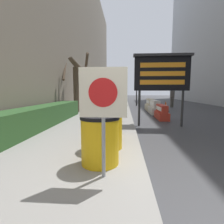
# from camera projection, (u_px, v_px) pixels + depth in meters

# --- Properties ---
(ground_plane) EXTENTS (120.00, 120.00, 0.00)m
(ground_plane) POSITION_uv_depth(u_px,v_px,m) (150.00, 187.00, 2.79)
(ground_plane) COLOR #38383A
(sidewalk_left) EXTENTS (4.26, 56.00, 0.13)m
(sidewalk_left) POSITION_uv_depth(u_px,v_px,m) (22.00, 178.00, 2.93)
(sidewalk_left) COLOR gray
(sidewalk_left) RESTS_ON ground_plane
(building_left_facade) EXTENTS (0.40, 50.40, 15.17)m
(building_left_facade) POSITION_uv_depth(u_px,v_px,m) (66.00, 2.00, 11.90)
(building_left_facade) COLOR #706656
(building_left_facade) RESTS_ON ground_plane
(hedge_strip) EXTENTS (0.90, 6.81, 0.81)m
(hedge_strip) POSITION_uv_depth(u_px,v_px,m) (46.00, 115.00, 7.20)
(hedge_strip) COLOR #284C23
(hedge_strip) RESTS_ON sidewalk_left
(bare_tree) EXTENTS (1.98, 2.16, 3.82)m
(bare_tree) POSITION_uv_depth(u_px,v_px,m) (77.00, 83.00, 11.37)
(bare_tree) COLOR #4C3D2D
(bare_tree) RESTS_ON sidewalk_left
(barrel_drum_foreground) EXTENTS (0.74, 0.74, 0.93)m
(barrel_drum_foreground) POSITION_uv_depth(u_px,v_px,m) (100.00, 140.00, 3.32)
(barrel_drum_foreground) COLOR yellow
(barrel_drum_foreground) RESTS_ON sidewalk_left
(barrel_drum_middle) EXTENTS (0.74, 0.74, 0.93)m
(barrel_drum_middle) POSITION_uv_depth(u_px,v_px,m) (107.00, 129.00, 4.25)
(barrel_drum_middle) COLOR yellow
(barrel_drum_middle) RESTS_ON sidewalk_left
(barrel_drum_back) EXTENTS (0.74, 0.74, 0.93)m
(barrel_drum_back) POSITION_uv_depth(u_px,v_px,m) (109.00, 122.00, 5.19)
(barrel_drum_back) COLOR yellow
(barrel_drum_back) RESTS_ON sidewalk_left
(warning_sign) EXTENTS (0.74, 0.08, 1.75)m
(warning_sign) POSITION_uv_depth(u_px,v_px,m) (103.00, 100.00, 2.69)
(warning_sign) COLOR gray
(warning_sign) RESTS_ON sidewalk_left
(message_board) EXTENTS (2.40, 0.36, 3.03)m
(message_board) POSITION_uv_depth(u_px,v_px,m) (162.00, 73.00, 7.32)
(message_board) COLOR #28282B
(message_board) RESTS_ON ground_plane
(jersey_barrier_red_striped) EXTENTS (0.53, 1.65, 0.78)m
(jersey_barrier_red_striped) POSITION_uv_depth(u_px,v_px,m) (162.00, 113.00, 9.49)
(jersey_barrier_red_striped) COLOR red
(jersey_barrier_red_striped) RESTS_ON ground_plane
(jersey_barrier_white) EXTENTS (0.64, 1.90, 0.90)m
(jersey_barrier_white) POSITION_uv_depth(u_px,v_px,m) (154.00, 108.00, 11.74)
(jersey_barrier_white) COLOR silver
(jersey_barrier_white) RESTS_ON ground_plane
(jersey_barrier_cream) EXTENTS (0.63, 1.86, 0.92)m
(jersey_barrier_cream) POSITION_uv_depth(u_px,v_px,m) (150.00, 105.00, 13.75)
(jersey_barrier_cream) COLOR beige
(jersey_barrier_cream) RESTS_ON ground_plane
(traffic_cone_near) EXTENTS (0.42, 0.42, 0.75)m
(traffic_cone_near) POSITION_uv_depth(u_px,v_px,m) (163.00, 111.00, 10.06)
(traffic_cone_near) COLOR black
(traffic_cone_near) RESTS_ON ground_plane
(traffic_cone_mid) EXTENTS (0.44, 0.44, 0.79)m
(traffic_cone_mid) POSITION_uv_depth(u_px,v_px,m) (166.00, 106.00, 13.03)
(traffic_cone_mid) COLOR black
(traffic_cone_mid) RESTS_ON ground_plane
(traffic_light_near_curb) EXTENTS (0.28, 0.44, 3.44)m
(traffic_light_near_curb) POSITION_uv_depth(u_px,v_px,m) (137.00, 81.00, 17.59)
(traffic_light_near_curb) COLOR #2D2D30
(traffic_light_near_curb) RESTS_ON ground_plane
(pedestrian_worker) EXTENTS (0.30, 0.47, 1.78)m
(pedestrian_worker) POSITION_uv_depth(u_px,v_px,m) (172.00, 96.00, 16.13)
(pedestrian_worker) COLOR #514C42
(pedestrian_worker) RESTS_ON ground_plane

